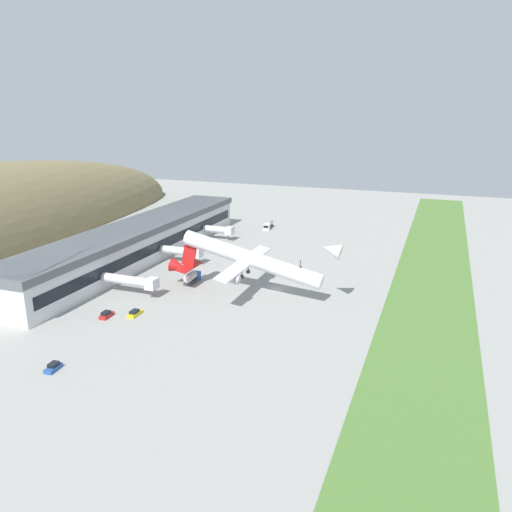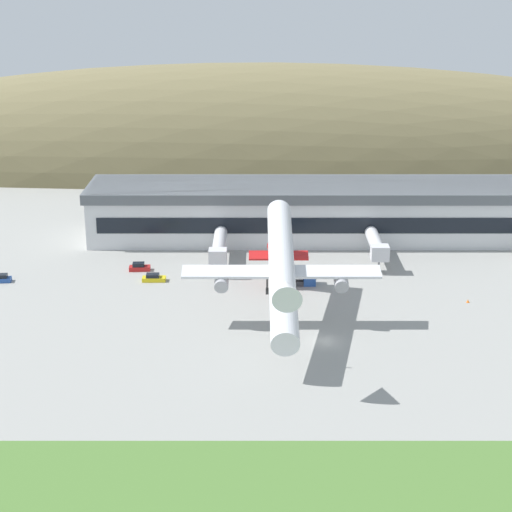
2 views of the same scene
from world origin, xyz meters
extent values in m
plane|color=gray|center=(0.00, 0.00, 0.00)|extent=(373.26, 373.26, 0.00)
cube|color=#4C7533|center=(0.00, -40.56, 0.04)|extent=(335.93, 21.96, 0.08)
ellipsoid|color=olive|center=(-10.58, 121.17, 0.00)|extent=(292.09, 54.81, 59.38)
cube|color=silver|center=(12.21, 53.27, 5.94)|extent=(115.88, 16.93, 11.87)
cube|color=#565B60|center=(12.21, 53.27, 10.80)|extent=(117.08, 18.13, 2.14)
cube|color=black|center=(12.21, 44.76, 5.34)|extent=(111.25, 0.16, 3.32)
cylinder|color=silver|center=(-17.95, 37.03, 4.00)|extent=(2.60, 15.56, 2.60)
cube|color=silver|center=(-17.95, 29.25, 4.00)|extent=(3.38, 2.86, 2.86)
cylinder|color=slate|center=(-17.95, 29.75, 2.00)|extent=(0.36, 0.36, 4.00)
cylinder|color=silver|center=(12.81, 38.14, 4.00)|extent=(2.60, 13.34, 2.60)
cube|color=silver|center=(12.81, 31.47, 4.00)|extent=(3.38, 2.86, 2.86)
cylinder|color=slate|center=(12.81, 31.97, 2.00)|extent=(0.36, 0.36, 4.00)
cylinder|color=silver|center=(-6.68, 5.06, 10.22)|extent=(4.15, 39.33, 12.55)
cone|color=silver|center=(-6.68, -16.38, 14.96)|extent=(4.06, 5.33, 4.95)
cone|color=red|center=(-6.68, 26.91, 5.39)|extent=(4.06, 6.14, 5.13)
cube|color=red|center=(-6.68, 23.67, 9.92)|extent=(0.50, 5.29, 8.26)
cube|color=red|center=(-6.68, 23.87, 6.06)|extent=(10.78, 2.91, 0.98)
cube|color=silver|center=(-6.68, 6.98, 9.07)|extent=(32.10, 3.61, 1.22)
cylinder|color=#9E9EA3|center=(-16.31, 6.46, 7.64)|extent=(2.30, 4.01, 3.02)
cylinder|color=#9E9EA3|center=(2.95, 6.46, 7.64)|extent=(2.30, 4.01, 3.02)
cylinder|color=#2D2D2D|center=(-8.96, 6.98, 6.83)|extent=(0.28, 0.28, 2.20)
cylinder|color=#2D2D2D|center=(-8.96, 6.98, 5.73)|extent=(0.45, 1.10, 1.10)
cylinder|color=#2D2D2D|center=(-4.40, 6.98, 6.83)|extent=(0.28, 0.28, 2.20)
cylinder|color=#2D2D2D|center=(-4.40, 6.98, 5.73)|extent=(0.45, 1.10, 1.10)
cylinder|color=#2D2D2D|center=(-6.68, -8.39, 10.34)|extent=(0.22, 0.22, 1.98)
cylinder|color=#2D2D2D|center=(-6.68, -8.39, 9.35)|extent=(0.30, 0.82, 0.82)
cube|color=gold|center=(-29.80, 26.85, 0.39)|extent=(4.38, 1.93, 0.78)
cube|color=black|center=(-30.02, 26.84, 1.10)|extent=(2.42, 1.62, 0.64)
cube|color=#B21E1E|center=(-33.21, 32.66, 0.43)|extent=(4.13, 2.05, 0.86)
cube|color=black|center=(-33.41, 32.65, 1.21)|extent=(2.30, 1.68, 0.70)
cube|color=#264C99|center=(-0.95, 25.08, 1.29)|extent=(2.31, 2.64, 2.58)
cube|color=black|center=(0.19, 25.13, 1.76)|extent=(0.16, 2.17, 1.14)
cube|color=#38383D|center=(-4.41, 24.95, 0.45)|extent=(4.79, 2.48, 0.90)
cylinder|color=#B7B7BC|center=(-4.41, 24.95, 2.11)|extent=(4.56, 2.60, 2.42)
cube|color=orange|center=(26.33, 16.28, 0.01)|extent=(0.52, 0.52, 0.03)
cone|color=orange|center=(26.33, 16.28, 0.31)|extent=(0.40, 0.40, 0.55)
camera|label=1|loc=(-125.21, -40.75, 48.68)|focal=35.00mm
camera|label=2|loc=(-10.76, -122.37, 56.29)|focal=60.00mm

